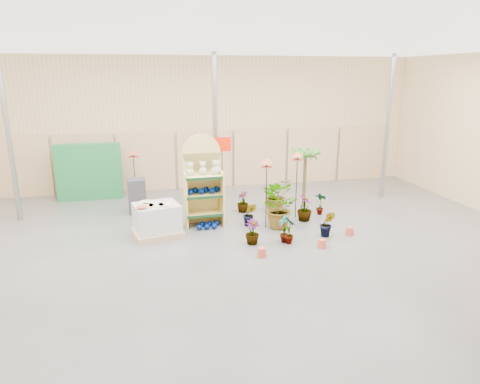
% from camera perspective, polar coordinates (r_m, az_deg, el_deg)
% --- Properties ---
extents(room, '(15.20, 12.10, 4.70)m').
position_cam_1_polar(room, '(9.98, -0.97, 5.74)').
color(room, '#525250').
rests_on(room, ground).
extents(display_shelf, '(1.03, 0.67, 2.40)m').
position_cam_1_polar(display_shelf, '(11.36, -5.00, 1.13)').
color(display_shelf, '#D7BE65').
rests_on(display_shelf, ground).
extents(teddy_bears, '(0.88, 0.22, 0.37)m').
position_cam_1_polar(teddy_bears, '(11.16, -4.84, 3.08)').
color(teddy_bears, beige).
rests_on(teddy_bears, display_shelf).
extents(gazing_balls_shelf, '(0.88, 0.30, 0.17)m').
position_cam_1_polar(gazing_balls_shelf, '(11.27, -4.89, 0.20)').
color(gazing_balls_shelf, '#00155C').
rests_on(gazing_balls_shelf, display_shelf).
extents(gazing_balls_floor, '(0.63, 0.39, 0.15)m').
position_cam_1_polar(gazing_balls_floor, '(11.26, -4.28, -4.44)').
color(gazing_balls_floor, '#00155C').
rests_on(gazing_balls_floor, ground).
extents(pallet_stack, '(1.33, 1.18, 0.85)m').
position_cam_1_polar(pallet_stack, '(10.81, -11.03, -3.69)').
color(pallet_stack, tan).
rests_on(pallet_stack, ground).
extents(charcoal_planters, '(0.50, 0.50, 1.00)m').
position_cam_1_polar(charcoal_planters, '(12.69, -13.53, -0.51)').
color(charcoal_planters, '#2C2C30').
rests_on(charcoal_planters, ground).
extents(trellis_stock, '(2.00, 0.30, 1.80)m').
position_cam_1_polar(trellis_stock, '(14.38, -19.48, 2.55)').
color(trellis_stock, '#1E7738').
rests_on(trellis_stock, ground).
extents(offer_sign, '(0.50, 0.08, 2.20)m').
position_cam_1_polar(offer_sign, '(12.12, -2.41, 4.37)').
color(offer_sign, gray).
rests_on(offer_sign, ground).
extents(bird_table_front, '(0.34, 0.34, 1.86)m').
position_cam_1_polar(bird_table_front, '(10.84, 3.59, 3.88)').
color(bird_table_front, black).
rests_on(bird_table_front, ground).
extents(bird_table_right, '(0.34, 0.34, 1.88)m').
position_cam_1_polar(bird_table_right, '(11.73, 7.67, 4.75)').
color(bird_table_right, black).
rests_on(bird_table_right, ground).
extents(bird_table_back, '(0.34, 0.34, 1.70)m').
position_cam_1_polar(bird_table_back, '(13.44, -14.08, 5.03)').
color(bird_table_back, black).
rests_on(bird_table_back, ground).
extents(palm, '(0.70, 0.70, 1.90)m').
position_cam_1_polar(palm, '(12.78, 8.73, 5.06)').
color(palm, brown).
rests_on(palm, ground).
extents(potted_plant_0, '(0.27, 0.38, 0.69)m').
position_cam_1_polar(potted_plant_0, '(10.28, 5.90, -4.84)').
color(potted_plant_0, '#3E7628').
rests_on(potted_plant_0, ground).
extents(potted_plant_2, '(1.21, 1.26, 1.08)m').
position_cam_1_polar(potted_plant_2, '(11.16, 4.95, -2.12)').
color(potted_plant_2, '#3E7628').
rests_on(potted_plant_2, ground).
extents(potted_plant_3, '(0.52, 0.52, 0.72)m').
position_cam_1_polar(potted_plant_3, '(11.82, 8.60, -2.14)').
color(potted_plant_3, '#3E7628').
rests_on(potted_plant_3, ground).
extents(potted_plant_4, '(0.41, 0.41, 0.66)m').
position_cam_1_polar(potted_plant_4, '(12.43, 10.68, -1.51)').
color(potted_plant_4, '#3E7628').
rests_on(potted_plant_4, ground).
extents(potted_plant_5, '(0.43, 0.38, 0.64)m').
position_cam_1_polar(potted_plant_5, '(11.32, 1.30, -2.98)').
color(potted_plant_5, '#3E7628').
rests_on(potted_plant_5, ground).
extents(potted_plant_6, '(1.09, 1.01, 1.00)m').
position_cam_1_polar(potted_plant_6, '(12.49, 4.84, -0.39)').
color(potted_plant_6, '#3E7628').
rests_on(potted_plant_6, ground).
extents(potted_plant_7, '(0.38, 0.38, 0.60)m').
position_cam_1_polar(potted_plant_7, '(10.14, 1.66, -5.35)').
color(potted_plant_7, '#3E7628').
rests_on(potted_plant_7, ground).
extents(potted_plant_8, '(0.33, 0.42, 0.69)m').
position_cam_1_polar(potted_plant_8, '(10.20, 6.64, -5.04)').
color(potted_plant_8, '#3E7628').
rests_on(potted_plant_8, ground).
extents(potted_plant_9, '(0.45, 0.41, 0.67)m').
position_cam_1_polar(potted_plant_9, '(10.79, 11.56, -4.16)').
color(potted_plant_9, '#3E7628').
rests_on(potted_plant_9, ground).
extents(potted_plant_11, '(0.44, 0.44, 0.62)m').
position_cam_1_polar(potted_plant_11, '(12.44, 0.35, -1.30)').
color(potted_plant_11, '#3E7628').
rests_on(potted_plant_11, ground).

